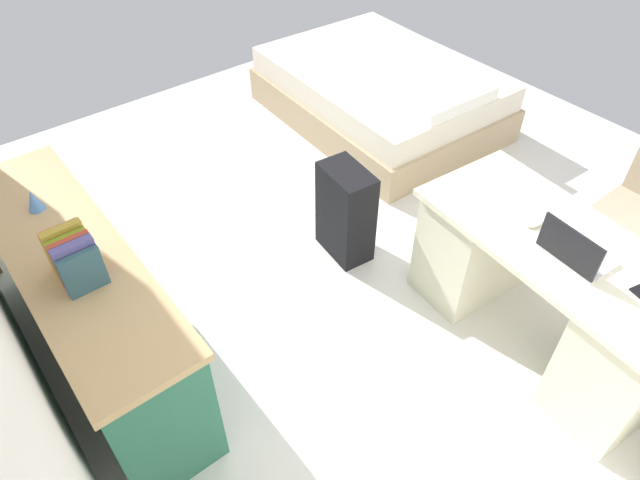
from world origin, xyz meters
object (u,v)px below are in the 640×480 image
object	(u,v)px
credenza	(91,308)
bed	(381,94)
suitcase_black	(346,213)
figurine_small	(34,200)
desk	(545,291)
computer_mouse	(534,222)
laptop	(574,251)

from	to	relation	value
credenza	bed	xyz separation A→B (m)	(0.89, -2.83, -0.16)
suitcase_black	figurine_small	bearing A→B (deg)	77.25
desk	computer_mouse	bearing A→B (deg)	2.64
suitcase_black	laptop	size ratio (longest dim) A/B	1.92
credenza	figurine_small	xyz separation A→B (m)	(0.38, 0.00, 0.45)
suitcase_black	computer_mouse	bearing A→B (deg)	-154.82
credenza	bed	world-z (taller)	credenza
bed	laptop	size ratio (longest dim) A/B	6.00
desk	credenza	size ratio (longest dim) A/B	0.83
computer_mouse	figurine_small	size ratio (longest dim) A/B	0.91
desk	laptop	bearing A→B (deg)	139.01
laptop	figurine_small	size ratio (longest dim) A/B	2.97
credenza	bed	size ratio (longest dim) A/B	0.92
desk	suitcase_black	size ratio (longest dim) A/B	2.37
desk	figurine_small	size ratio (longest dim) A/B	13.54
suitcase_black	computer_mouse	distance (m)	1.15
bed	figurine_small	distance (m)	2.94
laptop	desk	bearing A→B (deg)	-40.99
laptop	computer_mouse	bearing A→B (deg)	-13.71
suitcase_black	laptop	distance (m)	1.37
credenza	laptop	size ratio (longest dim) A/B	5.50
suitcase_black	laptop	world-z (taller)	laptop
desk	laptop	distance (m)	0.41
desk	credenza	distance (m)	2.32
laptop	computer_mouse	distance (m)	0.27
figurine_small	credenza	bearing A→B (deg)	-179.77
credenza	figurine_small	world-z (taller)	figurine_small
bed	credenza	bearing A→B (deg)	107.54
computer_mouse	laptop	bearing A→B (deg)	170.98
credenza	bed	bearing A→B (deg)	-72.46
credenza	figurine_small	bearing A→B (deg)	0.23
suitcase_black	credenza	bearing A→B (deg)	90.54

